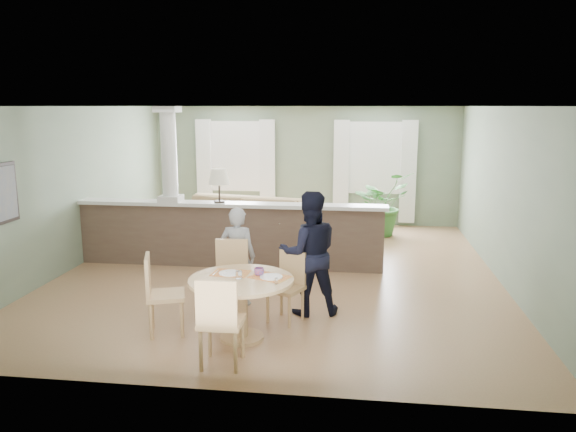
# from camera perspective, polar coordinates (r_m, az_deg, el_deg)

# --- Properties ---
(ground) EXTENTS (8.00, 8.00, 0.00)m
(ground) POSITION_cam_1_polar(r_m,az_deg,el_deg) (9.37, -0.84, -5.66)
(ground) COLOR tan
(ground) RESTS_ON ground
(room_shell) EXTENTS (7.02, 8.02, 2.71)m
(room_shell) POSITION_cam_1_polar(r_m,az_deg,el_deg) (9.63, -0.50, 5.81)
(room_shell) COLOR gray
(room_shell) RESTS_ON ground
(pony_wall) EXTENTS (5.32, 0.38, 2.70)m
(pony_wall) POSITION_cam_1_polar(r_m,az_deg,el_deg) (9.57, -6.54, -1.00)
(pony_wall) COLOR brown
(pony_wall) RESTS_ON ground
(sofa) EXTENTS (3.23, 1.79, 0.89)m
(sofa) POSITION_cam_1_polar(r_m,az_deg,el_deg) (11.27, -5.16, -0.49)
(sofa) COLOR #9A7F54
(sofa) RESTS_ON ground
(houseplant) EXTENTS (1.60, 1.59, 1.35)m
(houseplant) POSITION_cam_1_polar(r_m,az_deg,el_deg) (12.03, 9.43, 1.25)
(houseplant) COLOR #316C2B
(houseplant) RESTS_ON ground
(dining_table) EXTENTS (1.23, 1.23, 0.84)m
(dining_table) POSITION_cam_1_polar(r_m,az_deg,el_deg) (6.61, -4.70, -7.58)
(dining_table) COLOR tan
(dining_table) RESTS_ON ground
(chair_far_boy) EXTENTS (0.48, 0.48, 0.99)m
(chair_far_boy) POSITION_cam_1_polar(r_m,az_deg,el_deg) (7.39, -5.84, -5.92)
(chair_far_boy) COLOR tan
(chair_far_boy) RESTS_ON ground
(chair_far_man) EXTENTS (0.53, 0.53, 0.88)m
(chair_far_man) POSITION_cam_1_polar(r_m,az_deg,el_deg) (7.20, 0.02, -6.82)
(chair_far_man) COLOR tan
(chair_far_man) RESTS_ON ground
(chair_near) EXTENTS (0.45, 0.45, 0.99)m
(chair_near) POSITION_cam_1_polar(r_m,az_deg,el_deg) (5.93, -6.96, -10.30)
(chair_near) COLOR tan
(chair_near) RESTS_ON ground
(chair_side) EXTENTS (0.56, 0.56, 0.98)m
(chair_side) POSITION_cam_1_polar(r_m,az_deg,el_deg) (6.92, -12.96, -7.40)
(chair_side) COLOR tan
(chair_side) RESTS_ON ground
(child_person) EXTENTS (0.51, 0.35, 1.37)m
(child_person) POSITION_cam_1_polar(r_m,az_deg,el_deg) (7.73, -5.14, -4.08)
(child_person) COLOR #959599
(child_person) RESTS_ON ground
(man_person) EXTENTS (0.92, 0.80, 1.64)m
(man_person) POSITION_cam_1_polar(r_m,az_deg,el_deg) (7.33, 2.18, -3.80)
(man_person) COLOR black
(man_person) RESTS_ON ground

